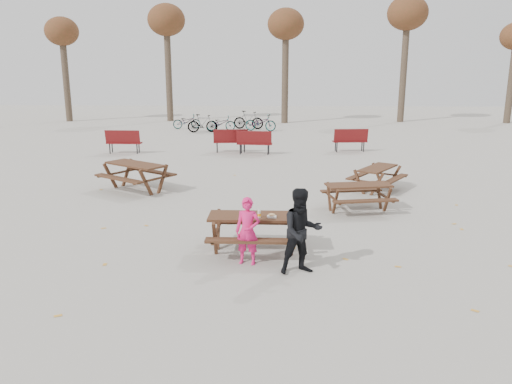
{
  "coord_description": "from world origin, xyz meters",
  "views": [
    {
      "loc": [
        0.42,
        -9.47,
        3.61
      ],
      "look_at": [
        0.0,
        1.0,
        1.0
      ],
      "focal_mm": 35.0,
      "sensor_mm": 36.0,
      "label": 1
    }
  ],
  "objects_px": {
    "soda_bottle": "(259,214)",
    "child": "(248,231)",
    "food_tray": "(272,217)",
    "picnic_table_north": "(136,177)",
    "picnic_table_east": "(358,198)",
    "picnic_table_far": "(377,179)",
    "adult": "(302,231)",
    "main_picnic_table": "(254,224)"
  },
  "relations": [
    {
      "from": "child",
      "to": "picnic_table_far",
      "type": "height_order",
      "value": "child"
    },
    {
      "from": "adult",
      "to": "picnic_table_east",
      "type": "height_order",
      "value": "adult"
    },
    {
      "from": "soda_bottle",
      "to": "adult",
      "type": "relative_size",
      "value": 0.11
    },
    {
      "from": "child",
      "to": "picnic_table_north",
      "type": "height_order",
      "value": "child"
    },
    {
      "from": "soda_bottle",
      "to": "picnic_table_east",
      "type": "bearing_deg",
      "value": 53.04
    },
    {
      "from": "food_tray",
      "to": "picnic_table_north",
      "type": "xyz_separation_m",
      "value": [
        -4.14,
        5.22,
        -0.38
      ]
    },
    {
      "from": "picnic_table_north",
      "to": "picnic_table_far",
      "type": "height_order",
      "value": "picnic_table_north"
    },
    {
      "from": "soda_bottle",
      "to": "picnic_table_far",
      "type": "xyz_separation_m",
      "value": [
        3.39,
        5.56,
        -0.49
      ]
    },
    {
      "from": "child",
      "to": "picnic_table_north",
      "type": "bearing_deg",
      "value": 132.63
    },
    {
      "from": "adult",
      "to": "picnic_table_east",
      "type": "relative_size",
      "value": 0.95
    },
    {
      "from": "picnic_table_far",
      "to": "soda_bottle",
      "type": "bearing_deg",
      "value": -178.01
    },
    {
      "from": "child",
      "to": "picnic_table_north",
      "type": "xyz_separation_m",
      "value": [
        -3.69,
        5.68,
        -0.23
      ]
    },
    {
      "from": "child",
      "to": "adult",
      "type": "height_order",
      "value": "adult"
    },
    {
      "from": "soda_bottle",
      "to": "picnic_table_north",
      "type": "height_order",
      "value": "soda_bottle"
    },
    {
      "from": "soda_bottle",
      "to": "picnic_table_far",
      "type": "height_order",
      "value": "soda_bottle"
    },
    {
      "from": "child",
      "to": "adult",
      "type": "xyz_separation_m",
      "value": [
        0.99,
        -0.4,
        0.14
      ]
    },
    {
      "from": "main_picnic_table",
      "to": "child",
      "type": "xyz_separation_m",
      "value": [
        -0.09,
        -0.61,
        0.06
      ]
    },
    {
      "from": "picnic_table_east",
      "to": "picnic_table_far",
      "type": "bearing_deg",
      "value": 56.93
    },
    {
      "from": "main_picnic_table",
      "to": "soda_bottle",
      "type": "height_order",
      "value": "soda_bottle"
    },
    {
      "from": "picnic_table_east",
      "to": "picnic_table_north",
      "type": "height_order",
      "value": "picnic_table_north"
    },
    {
      "from": "soda_bottle",
      "to": "child",
      "type": "height_order",
      "value": "child"
    },
    {
      "from": "main_picnic_table",
      "to": "soda_bottle",
      "type": "relative_size",
      "value": 10.59
    },
    {
      "from": "picnic_table_east",
      "to": "child",
      "type": "bearing_deg",
      "value": -136.5
    },
    {
      "from": "food_tray",
      "to": "adult",
      "type": "bearing_deg",
      "value": -57.73
    },
    {
      "from": "main_picnic_table",
      "to": "child",
      "type": "bearing_deg",
      "value": -98.63
    },
    {
      "from": "soda_bottle",
      "to": "child",
      "type": "distance_m",
      "value": 0.53
    },
    {
      "from": "picnic_table_north",
      "to": "main_picnic_table",
      "type": "bearing_deg",
      "value": -19.03
    },
    {
      "from": "picnic_table_north",
      "to": "picnic_table_far",
      "type": "bearing_deg",
      "value": 36.79
    },
    {
      "from": "main_picnic_table",
      "to": "food_tray",
      "type": "height_order",
      "value": "food_tray"
    },
    {
      "from": "food_tray",
      "to": "picnic_table_north",
      "type": "height_order",
      "value": "picnic_table_north"
    },
    {
      "from": "soda_bottle",
      "to": "child",
      "type": "relative_size",
      "value": 0.13
    },
    {
      "from": "picnic_table_east",
      "to": "food_tray",
      "type": "bearing_deg",
      "value": -135.09
    },
    {
      "from": "main_picnic_table",
      "to": "adult",
      "type": "distance_m",
      "value": 1.36
    },
    {
      "from": "adult",
      "to": "picnic_table_far",
      "type": "relative_size",
      "value": 0.95
    },
    {
      "from": "picnic_table_north",
      "to": "adult",
      "type": "bearing_deg",
      "value": -18.17
    },
    {
      "from": "food_tray",
      "to": "soda_bottle",
      "type": "relative_size",
      "value": 1.06
    },
    {
      "from": "adult",
      "to": "food_tray",
      "type": "bearing_deg",
      "value": 105.9
    },
    {
      "from": "child",
      "to": "picnic_table_north",
      "type": "distance_m",
      "value": 6.78
    },
    {
      "from": "picnic_table_east",
      "to": "picnic_table_north",
      "type": "bearing_deg",
      "value": 151.72
    },
    {
      "from": "soda_bottle",
      "to": "adult",
      "type": "distance_m",
      "value": 1.15
    },
    {
      "from": "picnic_table_north",
      "to": "picnic_table_east",
      "type": "bearing_deg",
      "value": 16.82
    },
    {
      "from": "picnic_table_far",
      "to": "picnic_table_north",
      "type": "bearing_deg",
      "value": 125.9
    }
  ]
}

